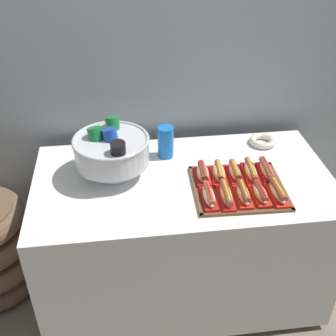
{
  "coord_description": "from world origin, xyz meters",
  "views": [
    {
      "loc": [
        -0.28,
        -1.59,
        1.92
      ],
      "look_at": [
        -0.07,
        0.03,
        0.8
      ],
      "focal_mm": 45.7,
      "sensor_mm": 36.0,
      "label": 1
    }
  ],
  "objects_px": {
    "hot_dog_3": "(260,193)",
    "hot_dog_4": "(277,192)",
    "hot_dog_6": "(219,173)",
    "punch_bowl": "(111,149)",
    "hot_dog_0": "(209,196)",
    "hot_dog_7": "(235,172)",
    "hot_dog_1": "(226,195)",
    "hot_dog_5": "(203,174)",
    "hot_dog_2": "(243,194)",
    "buffet_table": "(182,235)",
    "hot_dog_8": "(251,172)",
    "cup_stack": "(166,142)",
    "donut": "(263,141)",
    "hot_dog_9": "(267,171)",
    "serving_tray": "(238,188)"
  },
  "relations": [
    {
      "from": "hot_dog_3",
      "to": "hot_dog_4",
      "type": "xyz_separation_m",
      "value": [
        0.07,
        -0.0,
        0.0
      ]
    },
    {
      "from": "hot_dog_6",
      "to": "punch_bowl",
      "type": "relative_size",
      "value": 0.46
    },
    {
      "from": "hot_dog_0",
      "to": "hot_dog_3",
      "type": "relative_size",
      "value": 1.05
    },
    {
      "from": "hot_dog_3",
      "to": "hot_dog_7",
      "type": "xyz_separation_m",
      "value": [
        -0.07,
        0.17,
        0.0
      ]
    },
    {
      "from": "hot_dog_1",
      "to": "hot_dog_5",
      "type": "height_order",
      "value": "hot_dog_5"
    },
    {
      "from": "hot_dog_2",
      "to": "hot_dog_4",
      "type": "distance_m",
      "value": 0.15
    },
    {
      "from": "hot_dog_2",
      "to": "hot_dog_3",
      "type": "bearing_deg",
      "value": -1.93
    },
    {
      "from": "punch_bowl",
      "to": "buffet_table",
      "type": "bearing_deg",
      "value": -12.61
    },
    {
      "from": "hot_dog_8",
      "to": "punch_bowl",
      "type": "relative_size",
      "value": 0.53
    },
    {
      "from": "hot_dog_1",
      "to": "hot_dog_3",
      "type": "xyz_separation_m",
      "value": [
        0.15,
        -0.01,
        -0.0
      ]
    },
    {
      "from": "hot_dog_0",
      "to": "hot_dog_6",
      "type": "xyz_separation_m",
      "value": [
        0.08,
        0.16,
        0.0
      ]
    },
    {
      "from": "hot_dog_4",
      "to": "hot_dog_5",
      "type": "height_order",
      "value": "hot_dog_5"
    },
    {
      "from": "hot_dog_2",
      "to": "cup_stack",
      "type": "xyz_separation_m",
      "value": [
        -0.29,
        0.4,
        0.05
      ]
    },
    {
      "from": "hot_dog_1",
      "to": "donut",
      "type": "bearing_deg",
      "value": 55.59
    },
    {
      "from": "punch_bowl",
      "to": "cup_stack",
      "type": "distance_m",
      "value": 0.3
    },
    {
      "from": "hot_dog_9",
      "to": "donut",
      "type": "bearing_deg",
      "value": 75.36
    },
    {
      "from": "hot_dog_1",
      "to": "hot_dog_9",
      "type": "bearing_deg",
      "value": 34.32
    },
    {
      "from": "hot_dog_0",
      "to": "cup_stack",
      "type": "relative_size",
      "value": 1.02
    },
    {
      "from": "hot_dog_8",
      "to": "serving_tray",
      "type": "bearing_deg",
      "value": -134.2
    },
    {
      "from": "hot_dog_8",
      "to": "punch_bowl",
      "type": "distance_m",
      "value": 0.65
    },
    {
      "from": "punch_bowl",
      "to": "cup_stack",
      "type": "bearing_deg",
      "value": 26.08
    },
    {
      "from": "hot_dog_6",
      "to": "donut",
      "type": "height_order",
      "value": "hot_dog_6"
    },
    {
      "from": "buffet_table",
      "to": "serving_tray",
      "type": "relative_size",
      "value": 3.35
    },
    {
      "from": "hot_dog_3",
      "to": "hot_dog_8",
      "type": "relative_size",
      "value": 0.85
    },
    {
      "from": "hot_dog_1",
      "to": "hot_dog_9",
      "type": "distance_m",
      "value": 0.28
    },
    {
      "from": "punch_bowl",
      "to": "hot_dog_7",
      "type": "bearing_deg",
      "value": -10.51
    },
    {
      "from": "hot_dog_1",
      "to": "punch_bowl",
      "type": "xyz_separation_m",
      "value": [
        -0.48,
        0.27,
        0.1
      ]
    },
    {
      "from": "serving_tray",
      "to": "hot_dog_1",
      "type": "bearing_deg",
      "value": -134.2
    },
    {
      "from": "hot_dog_4",
      "to": "hot_dog_0",
      "type": "bearing_deg",
      "value": 178.07
    },
    {
      "from": "buffet_table",
      "to": "hot_dog_1",
      "type": "height_order",
      "value": "hot_dog_1"
    },
    {
      "from": "hot_dog_7",
      "to": "hot_dog_1",
      "type": "bearing_deg",
      "value": -116.37
    },
    {
      "from": "hot_dog_0",
      "to": "punch_bowl",
      "type": "bearing_deg",
      "value": 146.73
    },
    {
      "from": "serving_tray",
      "to": "hot_dog_4",
      "type": "bearing_deg",
      "value": -30.74
    },
    {
      "from": "hot_dog_0",
      "to": "donut",
      "type": "distance_m",
      "value": 0.59
    },
    {
      "from": "hot_dog_8",
      "to": "hot_dog_9",
      "type": "height_order",
      "value": "hot_dog_9"
    },
    {
      "from": "hot_dog_1",
      "to": "hot_dog_4",
      "type": "bearing_deg",
      "value": -1.93
    },
    {
      "from": "hot_dog_2",
      "to": "hot_dog_9",
      "type": "xyz_separation_m",
      "value": [
        0.16,
        0.16,
        -0.0
      ]
    },
    {
      "from": "hot_dog_8",
      "to": "cup_stack",
      "type": "bearing_deg",
      "value": 147.49
    },
    {
      "from": "hot_dog_0",
      "to": "cup_stack",
      "type": "bearing_deg",
      "value": 109.36
    },
    {
      "from": "serving_tray",
      "to": "hot_dog_1",
      "type": "distance_m",
      "value": 0.12
    },
    {
      "from": "hot_dog_1",
      "to": "serving_tray",
      "type": "bearing_deg",
      "value": 45.8
    },
    {
      "from": "buffet_table",
      "to": "donut",
      "type": "relative_size",
      "value": 9.92
    },
    {
      "from": "hot_dog_3",
      "to": "punch_bowl",
      "type": "xyz_separation_m",
      "value": [
        -0.63,
        0.27,
        0.11
      ]
    },
    {
      "from": "hot_dog_7",
      "to": "hot_dog_5",
      "type": "bearing_deg",
      "value": 178.07
    },
    {
      "from": "hot_dog_7",
      "to": "hot_dog_8",
      "type": "distance_m",
      "value": 0.08
    },
    {
      "from": "hot_dog_4",
      "to": "hot_dog_1",
      "type": "bearing_deg",
      "value": 178.07
    },
    {
      "from": "hot_dog_4",
      "to": "hot_dog_9",
      "type": "distance_m",
      "value": 0.17
    },
    {
      "from": "buffet_table",
      "to": "hot_dog_6",
      "type": "distance_m",
      "value": 0.43
    },
    {
      "from": "hot_dog_5",
      "to": "donut",
      "type": "bearing_deg",
      "value": 36.66
    },
    {
      "from": "hot_dog_7",
      "to": "hot_dog_8",
      "type": "xyz_separation_m",
      "value": [
        0.07,
        -0.0,
        -0.0
      ]
    }
  ]
}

